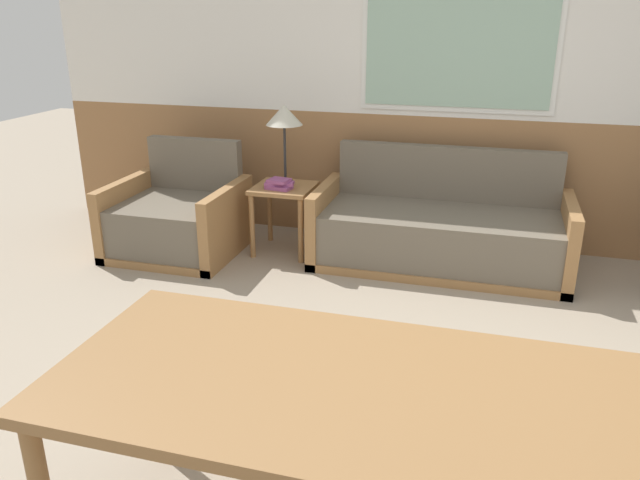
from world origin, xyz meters
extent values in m
plane|color=gray|center=(0.00, 0.00, 0.00)|extent=(16.00, 16.00, 0.00)
cube|color=#996B42|center=(0.00, 2.63, 0.51)|extent=(7.20, 0.06, 1.02)
cube|color=white|center=(0.00, 2.63, 1.86)|extent=(7.20, 0.06, 1.68)
cube|color=white|center=(-0.20, 2.59, 1.67)|extent=(1.45, 0.01, 1.22)
cube|color=#99BCA8|center=(-0.20, 2.58, 1.67)|extent=(1.37, 0.02, 1.14)
cube|color=#9E7042|center=(-0.20, 2.08, 0.03)|extent=(1.83, 0.80, 0.06)
cube|color=#6B6051|center=(-0.20, 2.06, 0.24)|extent=(1.67, 0.72, 0.35)
cube|color=#6B6051|center=(-0.20, 2.43, 0.62)|extent=(1.67, 0.10, 0.41)
cube|color=#9E7042|center=(-1.08, 2.08, 0.28)|extent=(0.08, 0.80, 0.55)
cube|color=#9E7042|center=(0.67, 2.08, 0.28)|extent=(0.08, 0.80, 0.55)
cube|color=#9E7042|center=(-2.19, 1.80, 0.03)|extent=(0.94, 0.85, 0.06)
cube|color=#6B6051|center=(-2.19, 1.78, 0.24)|extent=(0.78, 0.77, 0.35)
cube|color=#6B6051|center=(-2.19, 2.18, 0.62)|extent=(0.78, 0.10, 0.42)
cube|color=#9E7042|center=(-2.62, 1.80, 0.28)|extent=(0.08, 0.85, 0.55)
cube|color=#9E7042|center=(-1.76, 1.80, 0.28)|extent=(0.08, 0.85, 0.55)
cube|color=#9E7042|center=(-1.40, 2.05, 0.51)|extent=(0.45, 0.45, 0.03)
cylinder|color=#9E7042|center=(-1.59, 1.86, 0.25)|extent=(0.04, 0.04, 0.50)
cylinder|color=#9E7042|center=(-1.20, 1.86, 0.25)|extent=(0.04, 0.04, 0.50)
cylinder|color=#9E7042|center=(-1.59, 2.25, 0.25)|extent=(0.04, 0.04, 0.50)
cylinder|color=#9E7042|center=(-1.20, 2.25, 0.25)|extent=(0.04, 0.04, 0.50)
cylinder|color=#262628|center=(-1.41, 2.13, 0.54)|extent=(0.13, 0.13, 0.02)
cylinder|color=#262628|center=(-1.41, 2.13, 0.77)|extent=(0.02, 0.02, 0.43)
cone|color=beige|center=(-1.41, 2.13, 1.06)|extent=(0.28, 0.28, 0.15)
cube|color=#994C84|center=(-1.40, 1.97, 0.54)|extent=(0.20, 0.14, 0.03)
cube|color=#994C84|center=(-1.41, 1.98, 0.57)|extent=(0.23, 0.14, 0.02)
cube|color=#994C84|center=(-1.41, 1.97, 0.59)|extent=(0.17, 0.16, 0.02)
cube|color=olive|center=(-0.24, -0.74, 0.74)|extent=(1.79, 0.85, 0.04)
cylinder|color=olive|center=(-1.07, -0.38, 0.36)|extent=(0.06, 0.06, 0.72)
cylinder|color=olive|center=(0.59, -0.38, 0.36)|extent=(0.06, 0.06, 0.72)
camera|label=1|loc=(0.13, -2.30, 1.80)|focal=35.00mm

